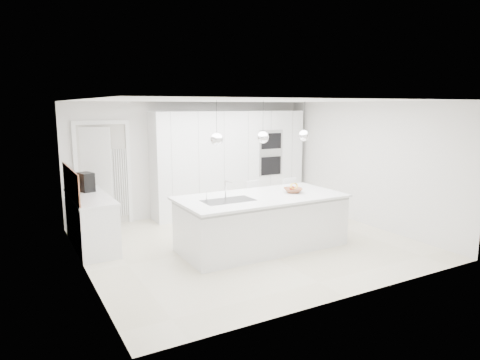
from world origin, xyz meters
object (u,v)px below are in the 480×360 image
espresso_machine (86,182)px  bar_stool_right (293,203)px  fruit_bowl (293,190)px  bar_stool_left (256,206)px  island_base (262,223)px

espresso_machine → bar_stool_right: espresso_machine is taller
bar_stool_right → fruit_bowl: bearing=-127.1°
espresso_machine → bar_stool_left: (2.98, -0.96, -0.59)m
bar_stool_left → bar_stool_right: bearing=-18.2°
fruit_bowl → bar_stool_right: (0.56, 0.77, -0.45)m
espresso_machine → bar_stool_right: (3.74, -1.12, -0.58)m
fruit_bowl → bar_stool_left: (-0.20, 0.93, -0.46)m
island_base → fruit_bowl: (0.65, 0.02, 0.51)m
bar_stool_left → fruit_bowl: bearing=-84.2°
island_base → espresso_machine: 3.23m
island_base → espresso_machine: (-2.53, 1.90, 0.64)m
island_base → fruit_bowl: fruit_bowl is taller
island_base → fruit_bowl: size_ratio=8.54×
bar_stool_right → espresso_machine: bearing=162.5°
fruit_bowl → bar_stool_left: 1.05m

